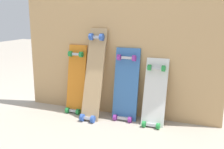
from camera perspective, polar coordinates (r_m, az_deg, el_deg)
ground_plane at (r=2.60m, az=0.57°, el=-8.62°), size 12.00×12.00×0.00m
plywood_wall_panel at (r=2.49m, az=1.19°, el=9.59°), size 1.91×0.04×1.62m
skateboard_orange at (r=2.64m, az=-7.65°, el=-1.69°), size 0.19×0.19×0.72m
skateboard_natural at (r=2.46m, az=-3.94°, el=-0.66°), size 0.17×0.32×0.89m
skateboard_blue at (r=2.44m, az=2.93°, el=-2.88°), size 0.23×0.19×0.72m
skateboard_white at (r=2.36m, az=8.99°, el=-4.61°), size 0.20×0.24×0.65m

